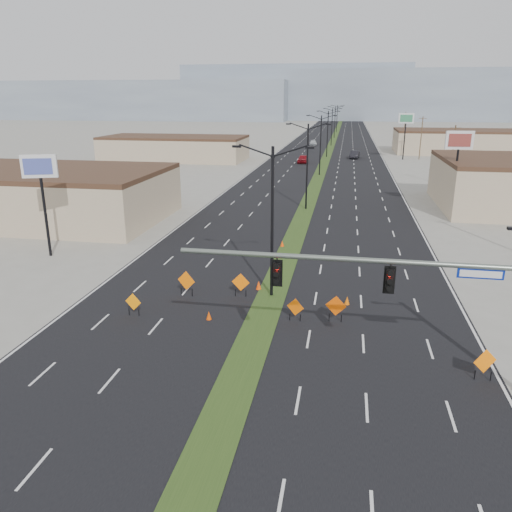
% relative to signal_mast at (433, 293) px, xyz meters
% --- Properties ---
extents(ground, '(600.00, 600.00, 0.00)m').
position_rel_signal_mast_xyz_m(ground, '(-8.56, -2.00, -4.79)').
color(ground, gray).
rests_on(ground, ground).
extents(road_surface, '(25.00, 400.00, 0.02)m').
position_rel_signal_mast_xyz_m(road_surface, '(-8.56, 98.00, -4.79)').
color(road_surface, black).
rests_on(road_surface, ground).
extents(median_strip, '(2.00, 400.00, 0.04)m').
position_rel_signal_mast_xyz_m(median_strip, '(-8.56, 98.00, -4.79)').
color(median_strip, '#264017').
rests_on(median_strip, ground).
extents(building_sw_far, '(30.00, 14.00, 4.50)m').
position_rel_signal_mast_xyz_m(building_sw_far, '(-40.56, 83.00, -2.54)').
color(building_sw_far, tan).
rests_on(building_sw_far, ground).
extents(building_se_far, '(44.00, 16.00, 5.00)m').
position_rel_signal_mast_xyz_m(building_se_far, '(29.44, 108.00, -2.29)').
color(building_se_far, tan).
rests_on(building_se_far, ground).
extents(mesa_west, '(180.00, 50.00, 22.00)m').
position_rel_signal_mast_xyz_m(mesa_west, '(-128.56, 278.00, 6.21)').
color(mesa_west, gray).
rests_on(mesa_west, ground).
extents(mesa_center, '(220.00, 50.00, 28.00)m').
position_rel_signal_mast_xyz_m(mesa_center, '(31.44, 298.00, 9.21)').
color(mesa_center, gray).
rests_on(mesa_center, ground).
extents(mesa_backdrop, '(140.00, 50.00, 32.00)m').
position_rel_signal_mast_xyz_m(mesa_backdrop, '(-38.56, 318.00, 11.21)').
color(mesa_backdrop, gray).
rests_on(mesa_backdrop, ground).
extents(signal_mast, '(16.30, 0.60, 8.00)m').
position_rel_signal_mast_xyz_m(signal_mast, '(0.00, 0.00, 0.00)').
color(signal_mast, slate).
rests_on(signal_mast, ground).
extents(streetlight_0, '(5.15, 0.24, 10.02)m').
position_rel_signal_mast_xyz_m(streetlight_0, '(-8.56, 10.00, 0.63)').
color(streetlight_0, black).
rests_on(streetlight_0, ground).
extents(streetlight_1, '(5.15, 0.24, 10.02)m').
position_rel_signal_mast_xyz_m(streetlight_1, '(-8.56, 38.00, 0.63)').
color(streetlight_1, black).
rests_on(streetlight_1, ground).
extents(streetlight_2, '(5.15, 0.24, 10.02)m').
position_rel_signal_mast_xyz_m(streetlight_2, '(-8.56, 66.00, 0.63)').
color(streetlight_2, black).
rests_on(streetlight_2, ground).
extents(streetlight_3, '(5.15, 0.24, 10.02)m').
position_rel_signal_mast_xyz_m(streetlight_3, '(-8.56, 94.00, 0.63)').
color(streetlight_3, black).
rests_on(streetlight_3, ground).
extents(streetlight_4, '(5.15, 0.24, 10.02)m').
position_rel_signal_mast_xyz_m(streetlight_4, '(-8.56, 122.00, 0.63)').
color(streetlight_4, black).
rests_on(streetlight_4, ground).
extents(streetlight_5, '(5.15, 0.24, 10.02)m').
position_rel_signal_mast_xyz_m(streetlight_5, '(-8.56, 150.00, 0.63)').
color(streetlight_5, black).
rests_on(streetlight_5, ground).
extents(streetlight_6, '(5.15, 0.24, 10.02)m').
position_rel_signal_mast_xyz_m(streetlight_6, '(-8.56, 178.00, 0.63)').
color(streetlight_6, black).
rests_on(streetlight_6, ground).
extents(utility_pole_1, '(1.60, 0.20, 9.00)m').
position_rel_signal_mast_xyz_m(utility_pole_1, '(11.44, 58.00, -0.12)').
color(utility_pole_1, '#4C3823').
rests_on(utility_pole_1, ground).
extents(utility_pole_2, '(1.60, 0.20, 9.00)m').
position_rel_signal_mast_xyz_m(utility_pole_2, '(11.44, 93.00, -0.12)').
color(utility_pole_2, '#4C3823').
rests_on(utility_pole_2, ground).
extents(utility_pole_3, '(1.60, 0.20, 9.00)m').
position_rel_signal_mast_xyz_m(utility_pole_3, '(11.44, 128.00, -0.12)').
color(utility_pole_3, '#4C3823').
rests_on(utility_pole_3, ground).
extents(car_left, '(2.12, 4.84, 1.62)m').
position_rel_signal_mast_xyz_m(car_left, '(-12.88, 82.27, -3.98)').
color(car_left, maroon).
rests_on(car_left, ground).
extents(car_mid, '(2.35, 5.16, 1.64)m').
position_rel_signal_mast_xyz_m(car_mid, '(-2.38, 92.19, -3.97)').
color(car_mid, black).
rests_on(car_mid, ground).
extents(car_far, '(2.27, 4.77, 1.34)m').
position_rel_signal_mast_xyz_m(car_far, '(-13.54, 122.07, -4.12)').
color(car_far, '#B0B6BA').
rests_on(car_far, ground).
extents(construction_sign_0, '(1.09, 0.24, 1.46)m').
position_rel_signal_mast_xyz_m(construction_sign_0, '(-16.45, 5.28, -3.94)').
color(construction_sign_0, orange).
rests_on(construction_sign_0, ground).
extents(construction_sign_1, '(1.30, 0.40, 1.78)m').
position_rel_signal_mast_xyz_m(construction_sign_1, '(-14.21, 8.91, -3.74)').
color(construction_sign_1, '#FF6C05').
rests_on(construction_sign_1, ground).
extents(construction_sign_2, '(1.24, 0.15, 1.65)m').
position_rel_signal_mast_xyz_m(construction_sign_2, '(-10.58, 9.49, -3.82)').
color(construction_sign_2, '#FF6B05').
rests_on(construction_sign_2, ground).
extents(construction_sign_3, '(1.04, 0.39, 1.45)m').
position_rel_signal_mast_xyz_m(construction_sign_3, '(-6.56, 6.28, -3.95)').
color(construction_sign_3, '#DE5804').
rests_on(construction_sign_3, ground).
extents(construction_sign_4, '(1.25, 0.16, 1.67)m').
position_rel_signal_mast_xyz_m(construction_sign_4, '(-4.16, 6.58, -3.81)').
color(construction_sign_4, '#D84B04').
rests_on(construction_sign_4, ground).
extents(construction_sign_5, '(1.14, 0.55, 1.65)m').
position_rel_signal_mast_xyz_m(construction_sign_5, '(2.94, 1.23, -3.82)').
color(construction_sign_5, orange).
rests_on(construction_sign_5, ground).
extents(cone_0, '(0.37, 0.37, 0.55)m').
position_rel_signal_mast_xyz_m(cone_0, '(-11.72, 5.52, -4.52)').
color(cone_0, '#DB4504').
rests_on(cone_0, ground).
extents(cone_1, '(0.44, 0.44, 0.64)m').
position_rel_signal_mast_xyz_m(cone_1, '(-9.61, 10.97, -4.47)').
color(cone_1, '#FF4705').
rests_on(cone_1, ground).
extents(cone_2, '(0.42, 0.42, 0.57)m').
position_rel_signal_mast_xyz_m(cone_2, '(-3.48, 9.36, -4.51)').
color(cone_2, '#ED6405').
rests_on(cone_2, ground).
extents(cone_3, '(0.43, 0.43, 0.59)m').
position_rel_signal_mast_xyz_m(cone_3, '(-9.33, 21.69, -4.50)').
color(cone_3, '#FF4205').
rests_on(cone_3, ground).
extents(pole_sign_west, '(2.73, 1.27, 8.51)m').
position_rel_signal_mast_xyz_m(pole_sign_west, '(-28.46, 15.58, 2.09)').
color(pole_sign_west, black).
rests_on(pole_sign_west, ground).
extents(pole_sign_east_near, '(3.06, 0.57, 9.32)m').
position_rel_signal_mast_xyz_m(pole_sign_east_near, '(8.34, 39.12, 2.81)').
color(pole_sign_east_near, black).
rests_on(pole_sign_east_near, ground).
extents(pole_sign_east_far, '(3.16, 0.41, 9.69)m').
position_rel_signal_mast_xyz_m(pole_sign_east_far, '(7.93, 92.06, 3.13)').
color(pole_sign_east_far, black).
rests_on(pole_sign_east_far, ground).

